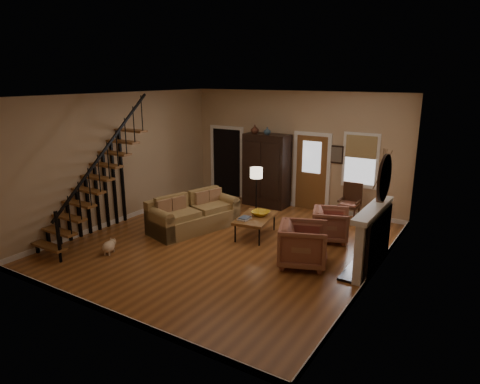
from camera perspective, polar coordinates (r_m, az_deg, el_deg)
The scene contains 15 objects.
room at distance 10.98m, azimuth 1.47°, elevation 3.75°, with size 7.00×7.33×3.30m.
staircase at distance 10.20m, azimuth -19.15°, elevation 2.55°, with size 0.94×2.80×3.20m, color brown, non-canonical shape.
fireplace at distance 8.76m, azimuth 17.51°, elevation -5.21°, with size 0.33×1.95×2.30m.
armoire at distance 12.40m, azimuth 3.57°, elevation 2.91°, with size 1.30×0.60×2.10m, color black, non-canonical shape.
vase_a at distance 12.28m, azimuth 1.99°, elevation 8.37°, with size 0.24×0.24×0.25m, color #4C2619.
vase_b at distance 12.09m, azimuth 3.65°, elevation 8.15°, with size 0.20×0.20×0.21m, color #334C60.
sofa at distance 10.62m, azimuth -6.16°, elevation -2.84°, with size 0.96×2.22×0.83m, color olive, non-canonical shape.
coffee_table at distance 10.18m, azimuth 2.07°, elevation -4.59°, with size 0.73×1.25×0.48m, color brown, non-canonical shape.
bowl at distance 10.19m, azimuth 2.75°, elevation -2.85°, with size 0.43×0.43×0.11m, color gold.
books at distance 9.90m, azimuth 0.61°, elevation -3.51°, with size 0.23×0.31×0.06m, color beige, non-canonical shape.
armchair_left at distance 8.69m, azimuth 8.44°, elevation -6.96°, with size 0.93×0.95×0.87m, color brown.
armchair_right at distance 10.10m, azimuth 12.03°, elevation -4.28°, with size 0.80×0.83×0.75m, color brown.
floor_lamp at distance 11.16m, azimuth 2.17°, elevation -0.29°, with size 0.32×0.32×1.41m, color black, non-canonical shape.
side_chair at distance 11.40m, azimuth 14.39°, elevation -1.46°, with size 0.54×0.54×1.02m, color #392012, non-canonical shape.
dog at distance 9.63m, azimuth -17.10°, elevation -7.08°, with size 0.24×0.40×0.29m, color beige, non-canonical shape.
Camera 1 is at (5.02, -7.53, 3.69)m, focal length 32.00 mm.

